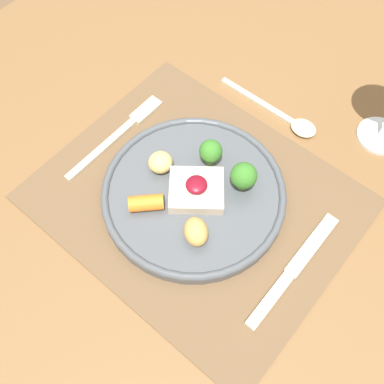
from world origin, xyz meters
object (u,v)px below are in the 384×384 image
at_px(fork, 122,131).
at_px(knife, 288,276).
at_px(dinner_plate, 193,193).
at_px(spoon, 287,119).

distance_m(fork, knife, 0.36).
bearing_deg(dinner_plate, fork, 173.46).
xyz_separation_m(knife, spoon, (-0.16, 0.23, -0.00)).
relative_size(dinner_plate, spoon, 1.45).
bearing_deg(dinner_plate, knife, -3.56).
xyz_separation_m(dinner_plate, fork, (-0.17, 0.02, -0.01)).
xyz_separation_m(dinner_plate, spoon, (0.03, 0.22, -0.01)).
height_order(fork, spoon, spoon).
height_order(dinner_plate, spoon, dinner_plate).
relative_size(knife, spoon, 1.09).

